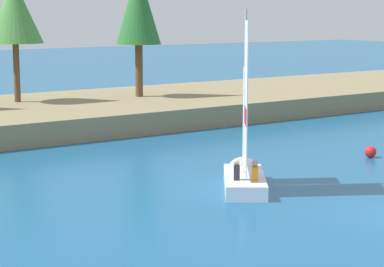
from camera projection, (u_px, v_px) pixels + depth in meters
name	position (u px, v px, depth m)	size (l,w,h in m)	color
shore_bank	(76.00, 113.00, 40.25)	(80.00, 11.66, 1.12)	#897A56
shoreline_tree_midleft	(14.00, 12.00, 39.57)	(3.00, 3.00, 6.59)	brown
shoreline_tree_centre	(138.00, 7.00, 42.09)	(2.56, 2.56, 7.37)	brown
sailboat	(244.00, 171.00, 25.78)	(3.46, 4.07, 6.42)	white
channel_buoy	(370.00, 152.00, 30.72)	(0.48, 0.48, 0.48)	red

